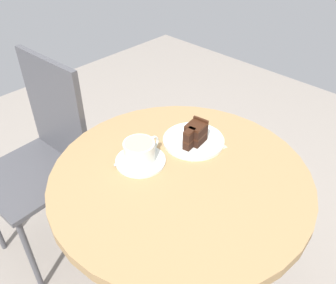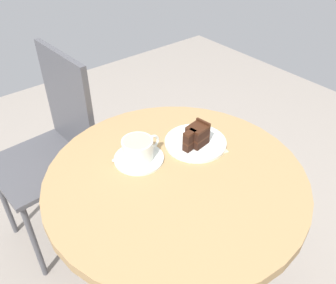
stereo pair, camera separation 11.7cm
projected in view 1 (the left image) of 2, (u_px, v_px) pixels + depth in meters
cafe_table at (180, 199)px, 1.18m from camera, size 0.82×0.82×0.70m
saucer at (141, 161)px, 1.15m from camera, size 0.16×0.16×0.01m
coffee_cup at (140, 151)px, 1.13m from camera, size 0.14×0.10×0.07m
teaspoon at (125, 167)px, 1.12m from camera, size 0.05×0.11×0.00m
cake_plate at (194, 140)px, 1.24m from camera, size 0.21×0.21×0.01m
cake_slice at (195, 134)px, 1.20m from camera, size 0.10×0.07×0.08m
fork at (187, 132)px, 1.27m from camera, size 0.13×0.08×0.00m
napkin at (196, 142)px, 1.24m from camera, size 0.18×0.19×0.00m
cafe_chair at (44, 149)px, 1.47m from camera, size 0.40×0.40×0.92m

